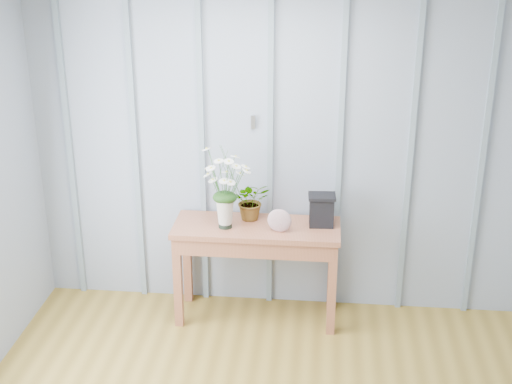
# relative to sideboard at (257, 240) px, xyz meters

# --- Properties ---
(room_shell) EXTENTS (4.00, 4.50, 2.50)m
(room_shell) POSITION_rel_sideboard_xyz_m (0.32, -1.08, 1.35)
(room_shell) COLOR #919CB0
(room_shell) RESTS_ON ground
(sideboard) EXTENTS (1.20, 0.45, 0.75)m
(sideboard) POSITION_rel_sideboard_xyz_m (0.00, 0.00, 0.00)
(sideboard) COLOR #955338
(sideboard) RESTS_ON ground
(daisy_vase) EXTENTS (0.42, 0.32, 0.60)m
(daisy_vase) POSITION_rel_sideboard_xyz_m (-0.22, -0.05, 0.49)
(daisy_vase) COLOR black
(daisy_vase) RESTS_ON sideboard
(spider_plant) EXTENTS (0.31, 0.29, 0.29)m
(spider_plant) POSITION_rel_sideboard_xyz_m (-0.05, 0.12, 0.26)
(spider_plant) COLOR #143710
(spider_plant) RESTS_ON sideboard
(felt_disc_vessel) EXTENTS (0.18, 0.07, 0.17)m
(felt_disc_vessel) POSITION_rel_sideboard_xyz_m (0.17, -0.09, 0.20)
(felt_disc_vessel) COLOR #814459
(felt_disc_vessel) RESTS_ON sideboard
(carved_box) EXTENTS (0.20, 0.16, 0.24)m
(carved_box) POSITION_rel_sideboard_xyz_m (0.46, 0.05, 0.24)
(carved_box) COLOR black
(carved_box) RESTS_ON sideboard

